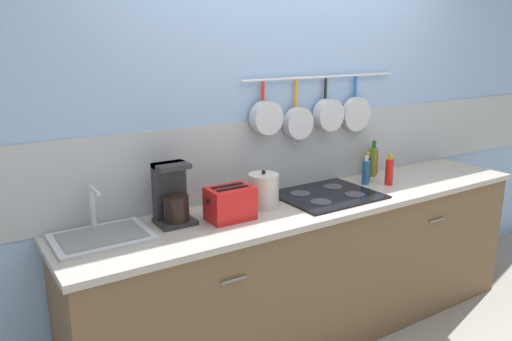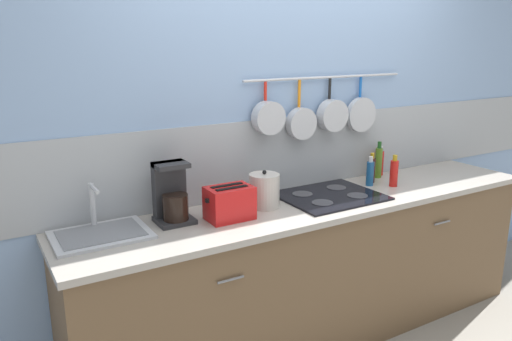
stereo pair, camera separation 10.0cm
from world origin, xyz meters
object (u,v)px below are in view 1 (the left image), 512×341
Objects in this scene: bottle_cooking_wine at (366,172)px; bottle_sesame_oil at (390,171)px; bottle_vinegar at (373,161)px; coffee_maker at (172,199)px; bottle_dish_soap at (367,168)px; kettle at (264,190)px; toaster at (230,203)px; bottle_hot_sauce at (374,161)px.

bottle_sesame_oil is (0.12, -0.09, 0.01)m from bottle_cooking_wine.
bottle_cooking_wine is 0.77× the size of bottle_vinegar.
coffee_maker is 1.53m from bottle_vinegar.
bottle_vinegar is at bearing 32.23° from bottle_cooking_wine.
bottle_cooking_wine is 0.08m from bottle_dish_soap.
bottle_sesame_oil is (1.47, -0.13, -0.04)m from coffee_maker.
kettle is at bearing -172.69° from bottle_vinegar.
bottle_hot_sauce is at bearing 10.74° from toaster.
coffee_maker is at bearing 178.62° from bottle_cooking_wine.
bottle_sesame_oil is at bearing -115.54° from bottle_hot_sauce.
bottle_sesame_oil reaches higher than toaster.
kettle is at bearing -175.97° from bottle_dish_soap.
coffee_maker is 1.60m from bottle_hot_sauce.
toaster is 1.33× the size of bottle_cooking_wine.
bottle_dish_soap is 0.79× the size of bottle_vinegar.
coffee_maker is 1.53× the size of bottle_sesame_oil.
bottle_vinegar is at bearing 3.11° from coffee_maker.
coffee_maker is 1.64× the size of bottle_cooking_wine.
kettle reaches higher than toaster.
bottle_cooking_wine is 0.29m from bottle_hot_sauce.
bottle_sesame_oil is 0.28m from bottle_hot_sauce.
bottle_cooking_wine is 0.94× the size of bottle_hot_sauce.
bottle_vinegar is at bearing -142.91° from bottle_hot_sauce.
bottle_sesame_oil reaches higher than bottle_hot_sauce.
coffee_maker is 1.47m from bottle_sesame_oil.
kettle is 1.07m from bottle_hot_sauce.
bottle_cooking_wine is 0.15m from bottle_sesame_oil.
bottle_dish_soap is 0.16m from bottle_sesame_oil.
kettle is (0.26, 0.08, 0.01)m from toaster.
toaster is 1.29× the size of bottle_dish_soap.
toaster is 1.20× the size of kettle.
bottle_cooking_wine is at bearing 0.84° from kettle.
toaster is 1.28m from bottle_vinegar.
bottle_sesame_oil reaches higher than bottle_cooking_wine.
bottle_sesame_oil is 1.01× the size of bottle_hot_sauce.
bottle_sesame_oil is (0.93, -0.08, -0.00)m from kettle.
toaster is at bearing -175.27° from bottle_cooking_wine.
bottle_vinegar reaches higher than bottle_hot_sauce.
coffee_maker is 1.55× the size of bottle_hot_sauce.
bottle_vinegar reaches higher than bottle_cooking_wine.
coffee_maker is 1.25× the size of bottle_vinegar.
bottle_dish_soap is at bearing -148.71° from bottle_hot_sauce.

